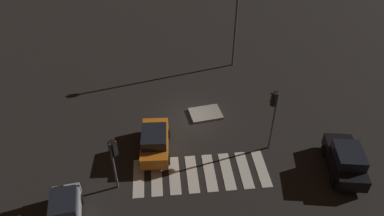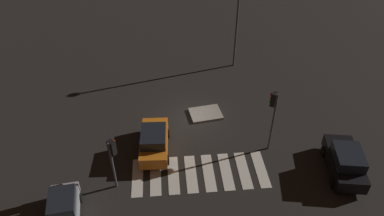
{
  "view_description": "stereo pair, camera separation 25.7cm",
  "coord_description": "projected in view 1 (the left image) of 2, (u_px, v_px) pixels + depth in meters",
  "views": [
    {
      "loc": [
        -2.18,
        -21.25,
        17.76
      ],
      "look_at": [
        0.0,
        0.0,
        1.0
      ],
      "focal_mm": 33.59,
      "sensor_mm": 36.0,
      "label": 1
    },
    {
      "loc": [
        -1.93,
        -21.27,
        17.76
      ],
      "look_at": [
        0.0,
        0.0,
        1.0
      ],
      "focal_mm": 33.59,
      "sensor_mm": 36.0,
      "label": 2
    }
  ],
  "objects": [
    {
      "name": "traffic_light_east",
      "position": [
        274.0,
        107.0,
        23.09
      ],
      "size": [
        0.53,
        0.54,
        4.69
      ],
      "rotation": [
        0.0,
        0.0,
        2.5
      ],
      "color": "#47474C",
      "rests_on": "ground"
    },
    {
      "name": "crosswalk_near",
      "position": [
        201.0,
        173.0,
        23.35
      ],
      "size": [
        8.75,
        3.2,
        0.02
      ],
      "color": "silver",
      "rests_on": "ground"
    },
    {
      "name": "traffic_light_south",
      "position": [
        114.0,
        154.0,
        20.83
      ],
      "size": [
        0.54,
        0.53,
        3.71
      ],
      "rotation": [
        0.0,
        0.0,
        0.87
      ],
      "color": "#47474C",
      "rests_on": "ground"
    },
    {
      "name": "traffic_island",
      "position": [
        206.0,
        114.0,
        28.07
      ],
      "size": [
        2.65,
        2.14,
        0.18
      ],
      "color": "gray",
      "rests_on": "ground"
    },
    {
      "name": "ground_plane",
      "position": [
        192.0,
        118.0,
        27.77
      ],
      "size": [
        80.0,
        80.0,
        0.0
      ],
      "primitive_type": "plane",
      "color": "black"
    },
    {
      "name": "car_silver",
      "position": [
        65.0,
        212.0,
        20.07
      ],
      "size": [
        2.12,
        3.89,
        1.63
      ],
      "rotation": [
        0.0,
        0.0,
        -1.45
      ],
      "color": "#9EA0A5",
      "rests_on": "ground"
    },
    {
      "name": "street_lamp",
      "position": [
        237.0,
        10.0,
        30.59
      ],
      "size": [
        0.56,
        0.56,
        8.11
      ],
      "color": "#47474C",
      "rests_on": "ground"
    },
    {
      "name": "car_black",
      "position": [
        345.0,
        160.0,
        23.0
      ],
      "size": [
        2.64,
        4.6,
        1.91
      ],
      "rotation": [
        0.0,
        0.0,
        1.39
      ],
      "color": "black",
      "rests_on": "ground"
    },
    {
      "name": "car_orange",
      "position": [
        155.0,
        141.0,
        24.4
      ],
      "size": [
        2.18,
        4.36,
        1.86
      ],
      "rotation": [
        0.0,
        0.0,
        1.52
      ],
      "color": "orange",
      "rests_on": "ground"
    }
  ]
}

